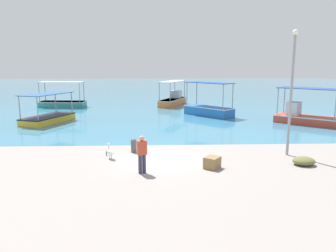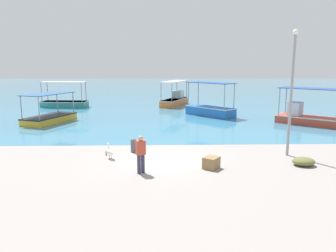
{
  "view_description": "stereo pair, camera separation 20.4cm",
  "coord_description": "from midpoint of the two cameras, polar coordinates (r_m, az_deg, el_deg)",
  "views": [
    {
      "loc": [
        -0.35,
        -15.82,
        4.72
      ],
      "look_at": [
        0.35,
        2.65,
        1.21
      ],
      "focal_mm": 35.0,
      "sensor_mm": 36.0,
      "label": 1
    },
    {
      "loc": [
        -0.15,
        -15.82,
        4.72
      ],
      "look_at": [
        0.35,
        2.65,
        1.21
      ],
      "focal_mm": 35.0,
      "sensor_mm": 36.0,
      "label": 2
    }
  ],
  "objects": [
    {
      "name": "fishing_boat_near_left",
      "position": [
        38.48,
        -18.04,
        3.95
      ],
      "size": [
        5.14,
        2.31,
        2.8
      ],
      "color": "teal",
      "rests_on": "harbor_water"
    },
    {
      "name": "fishing_boat_center",
      "position": [
        38.24,
        0.74,
        4.62
      ],
      "size": [
        3.6,
        5.75,
        2.79
      ],
      "color": "orange",
      "rests_on": "harbor_water"
    },
    {
      "name": "harbor_water",
      "position": [
        63.99,
        -1.95,
        6.51
      ],
      "size": [
        110.0,
        90.0,
        0.0
      ],
      "primitive_type": "cube",
      "color": "teal",
      "rests_on": "ground"
    },
    {
      "name": "pelican",
      "position": [
        16.79,
        -10.38,
        -4.43
      ],
      "size": [
        0.55,
        0.72,
        0.8
      ],
      "color": "#E0997A",
      "rests_on": "ground"
    },
    {
      "name": "fisherman_standing",
      "position": [
        14.29,
        -4.97,
        -4.77
      ],
      "size": [
        0.45,
        0.35,
        1.69
      ],
      "color": "#332F4A",
      "rests_on": "ground"
    },
    {
      "name": "fishing_boat_far_left",
      "position": [
        28.56,
        -20.36,
        1.51
      ],
      "size": [
        3.58,
        5.15,
        2.37
      ],
      "color": "gold",
      "rests_on": "harbor_water"
    },
    {
      "name": "cargo_crate",
      "position": [
        15.23,
        7.32,
        -6.33
      ],
      "size": [
        0.89,
        0.92,
        0.54
      ],
      "primitive_type": "cube",
      "rotation": [
        0.0,
        0.0,
        0.94
      ],
      "color": "olive",
      "rests_on": "ground"
    },
    {
      "name": "lamp_post",
      "position": [
        17.84,
        20.41,
        6.37
      ],
      "size": [
        0.28,
        0.28,
        6.4
      ],
      "color": "gray",
      "rests_on": "ground"
    },
    {
      "name": "mooring_bollard",
      "position": [
        17.84,
        -6.33,
        -3.3
      ],
      "size": [
        0.31,
        0.31,
        0.77
      ],
      "color": "#47474C",
      "rests_on": "ground"
    },
    {
      "name": "fishing_boat_outer",
      "position": [
        28.4,
        22.54,
        1.62
      ],
      "size": [
        4.91,
        4.54,
        2.86
      ],
      "color": "#C2432F",
      "rests_on": "harbor_water"
    },
    {
      "name": "glass_bottle",
      "position": [
        17.53,
        -11.01,
        -4.71
      ],
      "size": [
        0.07,
        0.07,
        0.27
      ],
      "color": "#3F7F4C",
      "rests_on": "ground"
    },
    {
      "name": "fishing_boat_near_right",
      "position": [
        30.53,
        6.91,
        2.92
      ],
      "size": [
        4.44,
        4.7,
        3.06
      ],
      "color": "blue",
      "rests_on": "harbor_water"
    },
    {
      "name": "net_pile",
      "position": [
        16.84,
        22.25,
        -5.66
      ],
      "size": [
        1.05,
        0.89,
        0.39
      ],
      "primitive_type": "ellipsoid",
      "color": "brown",
      "rests_on": "ground"
    },
    {
      "name": "ground",
      "position": [
        16.51,
        -1.21,
        -5.87
      ],
      "size": [
        120.0,
        120.0,
        0.0
      ],
      "primitive_type": "plane",
      "color": "gray"
    }
  ]
}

